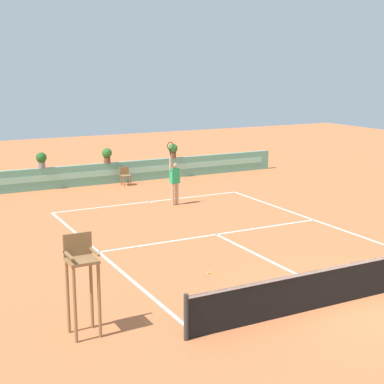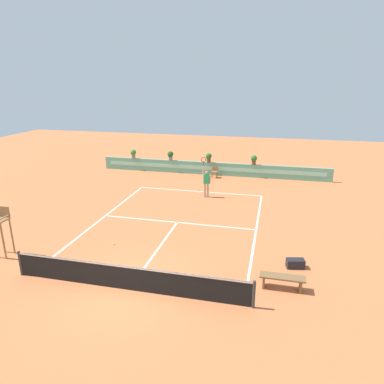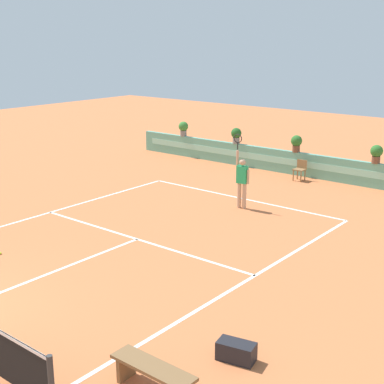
% 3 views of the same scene
% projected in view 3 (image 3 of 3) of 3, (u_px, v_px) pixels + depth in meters
% --- Properties ---
extents(ground_plane, '(60.00, 60.00, 0.00)m').
position_uv_depth(ground_plane, '(127.00, 243.00, 15.95)').
color(ground_plane, '#C66B3D').
extents(court_lines, '(8.32, 11.94, 0.01)m').
position_uv_depth(court_lines, '(145.00, 236.00, 16.49)').
color(court_lines, white).
rests_on(court_lines, ground).
extents(back_wall_barrier, '(18.00, 0.21, 1.00)m').
position_uv_depth(back_wall_barrier, '(301.00, 164.00, 23.60)').
color(back_wall_barrier, '#60A88E').
rests_on(back_wall_barrier, ground).
extents(ball_kid_chair, '(0.44, 0.44, 0.85)m').
position_uv_depth(ball_kid_chair, '(300.00, 169.00, 22.83)').
color(ball_kid_chair, olive).
rests_on(ball_kid_chair, ground).
extents(bench_courtside, '(1.60, 0.44, 0.51)m').
position_uv_depth(bench_courtside, '(153.00, 373.00, 9.14)').
color(bench_courtside, brown).
rests_on(bench_courtside, ground).
extents(gear_bag, '(0.76, 0.50, 0.36)m').
position_uv_depth(gear_bag, '(236.00, 351.00, 10.13)').
color(gear_bag, black).
rests_on(gear_bag, ground).
extents(tennis_player, '(0.62, 0.26, 2.58)m').
position_uv_depth(tennis_player, '(242.00, 179.00, 18.95)').
color(tennis_player, tan).
rests_on(tennis_player, ground).
extents(tennis_ball_near_baseline, '(0.07, 0.07, 0.07)m').
position_uv_depth(tennis_ball_near_baseline, '(0.00, 253.00, 15.11)').
color(tennis_ball_near_baseline, '#CCE033').
rests_on(tennis_ball_near_baseline, ground).
extents(potted_plant_far_left, '(0.48, 0.48, 0.72)m').
position_uv_depth(potted_plant_far_left, '(183.00, 128.00, 27.30)').
color(potted_plant_far_left, gray).
rests_on(potted_plant_far_left, back_wall_barrier).
extents(potted_plant_left, '(0.48, 0.48, 0.72)m').
position_uv_depth(potted_plant_left, '(236.00, 135.00, 25.38)').
color(potted_plant_left, gray).
rests_on(potted_plant_left, back_wall_barrier).
extents(potted_plant_right, '(0.48, 0.48, 0.72)m').
position_uv_depth(potted_plant_right, '(377.00, 153.00, 21.39)').
color(potted_plant_right, brown).
rests_on(potted_plant_right, back_wall_barrier).
extents(potted_plant_centre, '(0.48, 0.48, 0.72)m').
position_uv_depth(potted_plant_centre, '(296.00, 142.00, 23.50)').
color(potted_plant_centre, brown).
rests_on(potted_plant_centre, back_wall_barrier).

